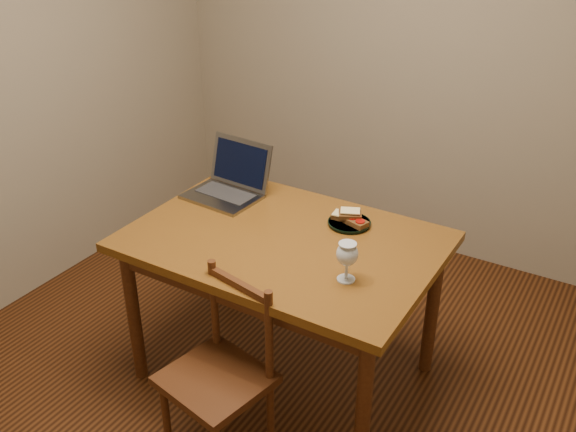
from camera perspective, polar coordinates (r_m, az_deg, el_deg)
The scene contains 10 objects.
floor at distance 3.10m, azimuth -1.26°, elevation -14.96°, with size 3.20×3.20×0.02m, color black.
back_wall at distance 3.81m, azimuth 12.01°, elevation 15.29°, with size 3.20×0.02×2.60m, color gray.
table at distance 2.78m, azimuth -0.38°, elevation -3.46°, with size 1.30×0.90×0.74m.
chair at distance 2.54m, azimuth -6.12°, elevation -13.19°, with size 0.44×0.42×0.40m.
plate at distance 2.84m, azimuth 5.46°, elevation -0.64°, with size 0.19×0.19×0.02m, color black.
sandwich_cheese at distance 2.85m, azimuth 4.99°, elevation 0.01°, with size 0.10×0.06×0.03m, color #381E0C, non-canonical shape.
sandwich_tomato at distance 2.81m, azimuth 6.07°, elevation -0.47°, with size 0.10×0.06×0.03m, color #381E0C, non-canonical shape.
sandwich_top at distance 2.82m, azimuth 5.54°, elevation 0.20°, with size 0.10×0.06×0.03m, color #381E0C, non-canonical shape.
milk_glass at distance 2.42m, azimuth 5.25°, elevation -4.06°, with size 0.08×0.08×0.16m, color white, non-canonical shape.
laptop at distance 3.10m, azimuth -5.12°, elevation 3.15°, with size 0.36×0.33×0.25m.
Camera 1 is at (1.22, -1.91, 2.11)m, focal length 40.00 mm.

